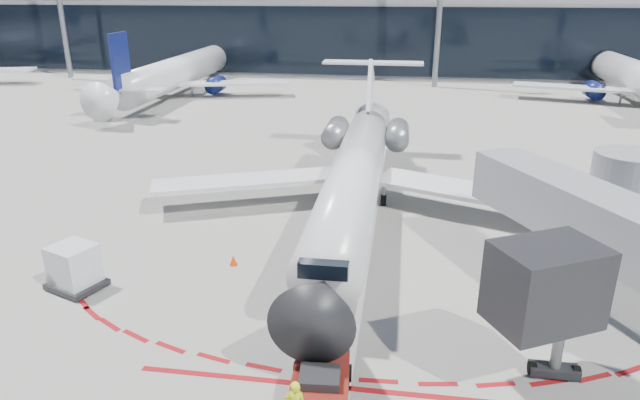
# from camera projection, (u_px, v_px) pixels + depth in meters

# --- Properties ---
(ground) EXTENTS (260.00, 260.00, 0.00)m
(ground) POSITION_uv_depth(u_px,v_px,m) (370.00, 241.00, 29.07)
(ground) COLOR gray
(ground) RESTS_ON ground
(apron_centerline) EXTENTS (0.25, 40.00, 0.01)m
(apron_centerline) POSITION_uv_depth(u_px,v_px,m) (373.00, 225.00, 30.92)
(apron_centerline) COLOR silver
(apron_centerline) RESTS_ON ground
(apron_stop_bar) EXTENTS (14.00, 0.25, 0.01)m
(apron_stop_bar) POSITION_uv_depth(u_px,v_px,m) (347.00, 388.00, 18.43)
(apron_stop_bar) COLOR maroon
(apron_stop_bar) RESTS_ON ground
(terminal_building) EXTENTS (150.00, 24.15, 24.00)m
(terminal_building) POSITION_uv_depth(u_px,v_px,m) (400.00, 11.00, 86.14)
(terminal_building) COLOR gray
(terminal_building) RESTS_ON ground
(jet_bridge) EXTENTS (10.03, 15.20, 4.90)m
(jet_bridge) POSITION_uv_depth(u_px,v_px,m) (602.00, 220.00, 23.87)
(jet_bridge) COLOR gray
(jet_bridge) RESTS_ON ground
(regional_jet) EXTENTS (23.91, 29.49, 7.38)m
(regional_jet) POSITION_uv_depth(u_px,v_px,m) (356.00, 171.00, 31.79)
(regional_jet) COLOR silver
(regional_jet) RESTS_ON ground
(pushback_tug) EXTENTS (2.10, 4.55, 1.17)m
(pushback_tug) POSITION_uv_depth(u_px,v_px,m) (320.00, 385.00, 17.79)
(pushback_tug) COLOR #5B140D
(pushback_tug) RESTS_ON ground
(uld_container) EXTENTS (2.63, 2.45, 1.99)m
(uld_container) POSITION_uv_depth(u_px,v_px,m) (74.00, 268.00, 24.18)
(uld_container) COLOR black
(uld_container) RESTS_ON ground
(safety_cone_left) EXTENTS (0.37, 0.37, 0.51)m
(safety_cone_left) POSITION_uv_depth(u_px,v_px,m) (233.00, 260.00, 26.44)
(safety_cone_left) COLOR #E53904
(safety_cone_left) RESTS_ON ground
(bg_airliner_1) EXTENTS (31.24, 33.08, 10.11)m
(bg_airliner_1) POSITION_uv_depth(u_px,v_px,m) (175.00, 51.00, 65.99)
(bg_airliner_1) COLOR silver
(bg_airliner_1) RESTS_ON ground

